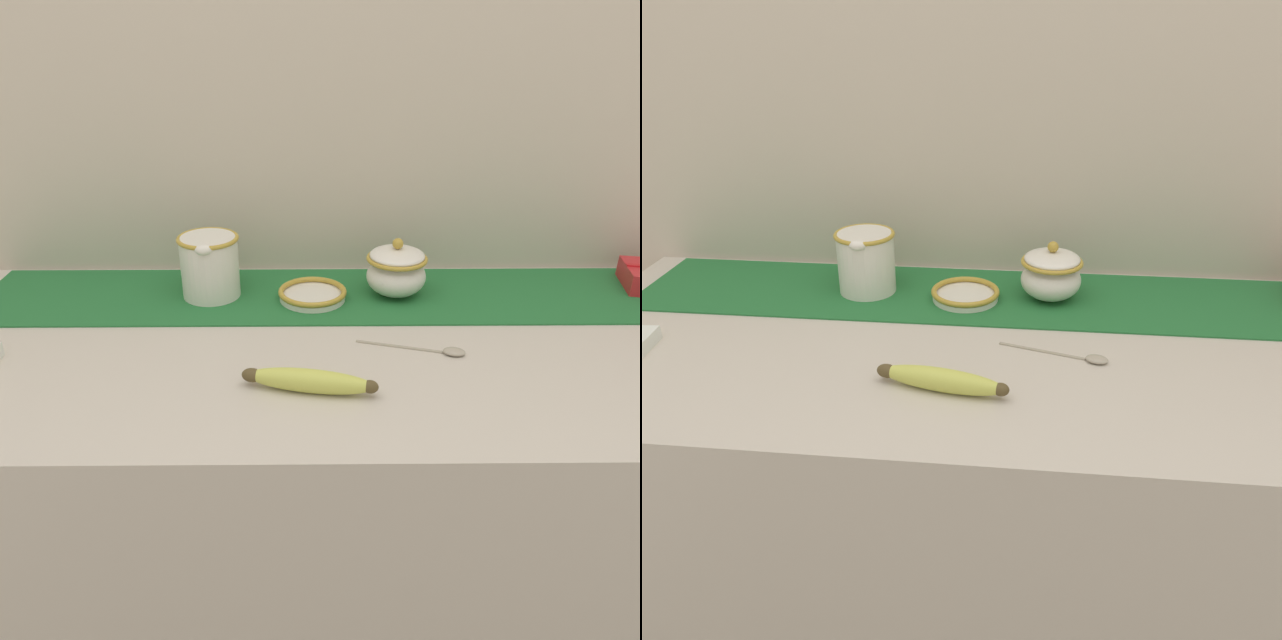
% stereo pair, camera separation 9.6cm
% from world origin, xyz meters
% --- Properties ---
extents(countertop, '(1.42, 0.61, 0.90)m').
position_xyz_m(countertop, '(0.00, 0.00, 0.45)').
color(countertop, beige).
rests_on(countertop, ground_plane).
extents(back_wall, '(2.22, 0.04, 2.40)m').
position_xyz_m(back_wall, '(0.00, 0.32, 1.20)').
color(back_wall, beige).
rests_on(back_wall, ground_plane).
extents(table_runner, '(1.30, 0.25, 0.00)m').
position_xyz_m(table_runner, '(0.00, 0.17, 0.90)').
color(table_runner, '#236B33').
rests_on(table_runner, countertop).
extents(cream_pitcher, '(0.11, 0.13, 0.12)m').
position_xyz_m(cream_pitcher, '(-0.23, 0.17, 0.97)').
color(cream_pitcher, white).
rests_on(cream_pitcher, countertop).
extents(sugar_bowl, '(0.11, 0.11, 0.11)m').
position_xyz_m(sugar_bowl, '(0.11, 0.17, 0.95)').
color(sugar_bowl, white).
rests_on(sugar_bowl, countertop).
extents(small_dish, '(0.13, 0.13, 0.02)m').
position_xyz_m(small_dish, '(-0.04, 0.15, 0.91)').
color(small_dish, white).
rests_on(small_dish, countertop).
extents(banana, '(0.19, 0.07, 0.03)m').
position_xyz_m(banana, '(-0.04, -0.15, 0.92)').
color(banana, '#CCD156').
rests_on(banana, countertop).
extents(spoon, '(0.17, 0.06, 0.01)m').
position_xyz_m(spoon, '(0.17, -0.04, 0.91)').
color(spoon, '#A89E89').
rests_on(spoon, countertop).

